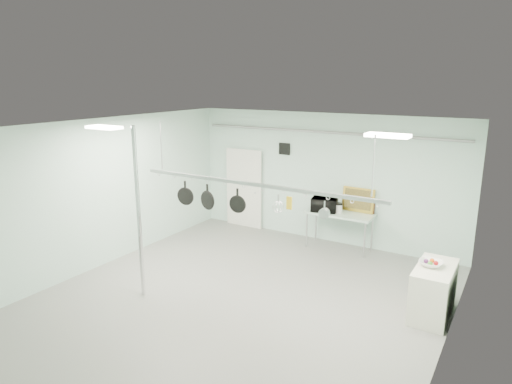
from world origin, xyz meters
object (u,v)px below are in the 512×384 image
Objects in this scene: skillet_right at (237,200)px; chrome_pole at (139,214)px; pot_rack at (253,183)px; skillet_left at (185,193)px; microwave at (324,205)px; fruit_bowl at (431,263)px; prep_table at (340,215)px; side_cabinet at (433,291)px; skillet_mid at (207,197)px; coffee_canister at (339,209)px.

chrome_pole is at bearing -158.04° from skillet_right.
pot_rack is 1.58m from skillet_left.
skillet_left reaches higher than microwave.
pot_rack is at bearing -159.19° from fruit_bowl.
prep_table is at bearing 83.09° from pot_rack.
skillet_left is (-4.41, -1.09, 0.90)m from fruit_bowl.
prep_table is 3.39m from side_cabinet.
side_cabinet is (2.55, -2.20, -0.38)m from prep_table.
microwave is 1.19× the size of skillet_mid.
microwave is at bearing 89.27° from pot_rack.
side_cabinet is 3.38m from coffee_canister.
microwave is 2.81× the size of coffee_canister.
prep_table is at bearing 138.20° from fruit_bowl.
chrome_pole is 0.67× the size of pot_rack.
fruit_bowl is 4.12m from skillet_mid.
pot_rack is 10.89× the size of skillet_right.
microwave reaches higher than fruit_bowl.
prep_table is 7.59× the size of coffee_canister.
chrome_pole reaches higher than prep_table.
microwave is 1.52× the size of fruit_bowl.
pot_rack is at bearing -159.55° from side_cabinet.
skillet_mid is (-1.00, 0.00, -0.39)m from pot_rack.
skillet_right is (1.57, 0.90, 0.26)m from chrome_pole.
fruit_bowl is 4.63m from skillet_left.
skillet_mid and skillet_right have the same top height.
fruit_bowl is 3.50m from skillet_right.
skillet_left and skillet_right have the same top height.
chrome_pole is 1.83m from skillet_right.
skillet_left is 0.53m from skillet_mid.
skillet_right reaches higher than side_cabinet.
side_cabinet is at bearing 28.54° from skillet_mid.
skillet_right is at bearing 29.83° from chrome_pole.
pot_rack is at bearing 77.07° from microwave.
skillet_right is (-0.73, -3.23, 0.85)m from coffee_canister.
fruit_bowl is (4.77, 1.99, -0.65)m from chrome_pole.
skillet_left is at bearing 51.55° from microwave.
skillet_right is at bearing 13.00° from skillet_mid.
skillet_left and skillet_mid have the same top height.
microwave is at bearing 144.15° from side_cabinet.
skillet_left is at bearing -120.42° from prep_table.
skillet_mid is at bearing 59.72° from microwave.
skillet_left is 1.21m from skillet_right.
side_cabinet is 3.62m from pot_rack.
microwave is 0.36m from coffee_canister.
skillet_right is at bearing -102.48° from prep_table.
side_cabinet is 2.40× the size of skillet_mid.
skillet_mid is at bearing 45.13° from chrome_pole.
side_cabinet is at bearing -39.89° from coffee_canister.
side_cabinet is at bearing -40.79° from prep_table.
prep_table is 2.70× the size of microwave.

